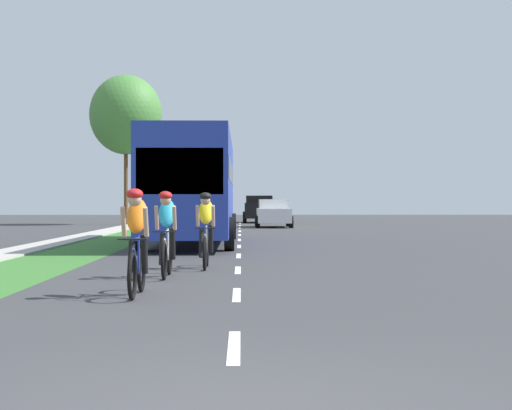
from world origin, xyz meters
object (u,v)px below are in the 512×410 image
object	(u,v)px
bus_blue	(193,184)
street_tree_far	(126,115)
sedan_white	(273,213)
suv_black	(259,208)
cyclist_lead	(137,241)
cyclist_distant	(206,230)
cyclist_trailing	(167,233)

from	to	relation	value
bus_blue	street_tree_far	distance (m)	23.48
sedan_white	suv_black	bearing A→B (deg)	93.40
cyclist_lead	sedan_white	world-z (taller)	cyclist_lead
cyclist_distant	sedan_white	size ratio (longest dim) A/B	0.40
bus_blue	street_tree_far	size ratio (longest dim) A/B	1.28
suv_black	cyclist_lead	bearing A→B (deg)	-93.72
bus_blue	sedan_white	size ratio (longest dim) A/B	2.70
bus_blue	sedan_white	world-z (taller)	bus_blue
cyclist_lead	cyclist_trailing	world-z (taller)	same
bus_blue	cyclist_distant	bearing A→B (deg)	-85.04
sedan_white	cyclist_trailing	bearing A→B (deg)	-96.12
cyclist_lead	street_tree_far	distance (m)	37.91
street_tree_far	cyclist_trailing	bearing A→B (deg)	-80.64
cyclist_trailing	street_tree_far	distance (m)	35.09
cyclist_trailing	cyclist_distant	bearing A→B (deg)	72.10
sedan_white	street_tree_far	distance (m)	11.69
bus_blue	street_tree_far	world-z (taller)	street_tree_far
cyclist_distant	bus_blue	xyz separation A→B (m)	(-0.85, 9.82, 1.17)
cyclist_distant	bus_blue	size ratio (longest dim) A/B	0.15
suv_black	street_tree_far	distance (m)	11.00
cyclist_trailing	bus_blue	bearing A→B (deg)	91.08
cyclist_trailing	sedan_white	size ratio (longest dim) A/B	0.40
bus_blue	sedan_white	xyz separation A→B (m)	(3.34, 17.31, -1.21)
street_tree_far	cyclist_lead	bearing A→B (deg)	-81.63
cyclist_lead	cyclist_distant	xyz separation A→B (m)	(0.80, 4.87, 0.00)
cyclist_trailing	cyclist_lead	bearing A→B (deg)	-93.33
cyclist_lead	sedan_white	bearing A→B (deg)	84.14
suv_black	street_tree_far	bearing A→B (deg)	-150.24
cyclist_distant	cyclist_trailing	bearing A→B (deg)	-107.90
bus_blue	sedan_white	bearing A→B (deg)	79.08
cyclist_trailing	bus_blue	distance (m)	11.83
cyclist_trailing	street_tree_far	xyz separation A→B (m)	(-5.62, 34.14, 5.84)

